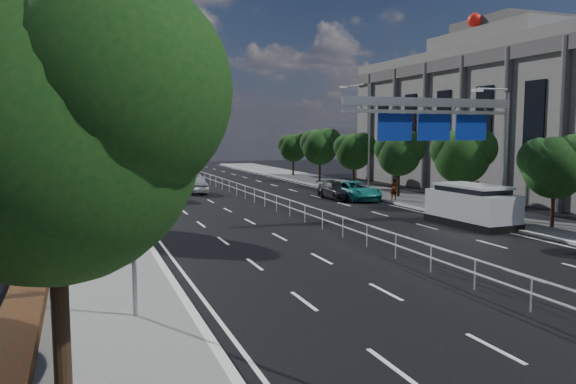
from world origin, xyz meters
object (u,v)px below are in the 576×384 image
overhead_gantry (447,122)px  parked_car_dark (337,190)px  toilet_sign (115,213)px  silver_minivan (472,205)px  near_car_silver (195,184)px  pedestrian_b (476,194)px  white_minivan (153,186)px  near_car_dark (116,166)px  parked_car_teal (355,191)px  pedestrian_a (394,189)px  red_bus (139,164)px

overhead_gantry → parked_car_dark: size_ratio=2.30×
toilet_sign → silver_minivan: toilet_sign is taller
silver_minivan → overhead_gantry: bearing=157.0°
near_car_silver → pedestrian_b: 22.32m
pedestrian_b → white_minivan: bearing=-25.8°
near_car_silver → near_car_dark: near_car_silver is taller
toilet_sign → parked_car_dark: (17.45, 23.06, -2.30)m
parked_car_teal → pedestrian_a: pedestrian_a is taller
toilet_sign → overhead_gantry: (17.69, 10.05, 2.66)m
overhead_gantry → parked_car_teal: overhead_gantry is taller
white_minivan → silver_minivan: (14.61, -18.80, 0.15)m
near_car_silver → silver_minivan: size_ratio=0.81×
parked_car_dark → red_bus: bearing=121.4°
near_car_dark → pedestrian_a: bearing=106.2°
red_bus → near_car_silver: red_bus is taller
overhead_gantry → near_car_dark: size_ratio=2.34×
toilet_sign → red_bus: 43.73m
red_bus → overhead_gantry: bearing=-68.6°
white_minivan → overhead_gantry: bearing=-61.3°
pedestrian_b → red_bus: bearing=-47.5°
parked_car_dark → parked_car_teal: bearing=-47.6°
white_minivan → pedestrian_b: size_ratio=2.72×
white_minivan → pedestrian_a: size_ratio=3.03×
red_bus → parked_car_teal: size_ratio=2.26×
overhead_gantry → white_minivan: (-13.25, 18.29, -4.66)m
toilet_sign → parked_car_dark: 29.01m
parked_car_teal → parked_car_dark: (-0.97, 1.06, -0.05)m
white_minivan → silver_minivan: 23.81m
overhead_gantry → near_car_silver: 23.44m
parked_car_dark → silver_minivan: bearing=-83.4°
red_bus → pedestrian_b: bearing=-56.4°
toilet_sign → near_car_silver: bearing=75.2°
toilet_sign → overhead_gantry: size_ratio=0.42×
toilet_sign → parked_car_dark: bearing=52.9°
silver_minivan → pedestrian_b: bearing=46.9°
red_bus → near_car_silver: size_ratio=2.58×
white_minivan → near_car_silver: white_minivan is taller
red_bus → pedestrian_a: size_ratio=7.45×
parked_car_teal → red_bus: bearing=118.8°
overhead_gantry → pedestrian_a: (2.86, 10.00, -4.70)m
overhead_gantry → silver_minivan: bearing=-20.8°
red_bus → pedestrian_b: (18.67, -28.62, -0.78)m
near_car_silver → near_car_dark: size_ratio=1.01×
near_car_silver → parked_car_dark: (9.29, -7.85, -0.10)m
white_minivan → parked_car_teal: size_ratio=0.92×
overhead_gantry → pedestrian_b: 8.90m
parked_car_dark → pedestrian_b: 10.31m
parked_car_dark → toilet_sign: bearing=-127.2°
near_car_dark → pedestrian_a: (16.87, -39.21, 0.18)m
red_bus → parked_car_teal: bearing=-57.3°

